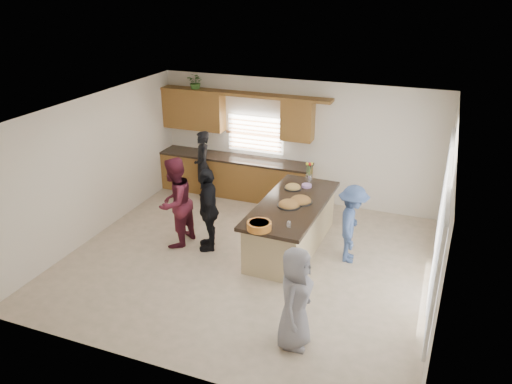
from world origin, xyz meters
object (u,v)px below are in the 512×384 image
at_px(woman_right_back, 352,224).
at_px(woman_right_front, 295,298).
at_px(island, 292,226).
at_px(woman_left_front, 208,209).
at_px(woman_left_back, 203,166).
at_px(woman_left_mid, 175,203).
at_px(salad_bowl, 259,225).

distance_m(woman_right_back, woman_right_front, 2.59).
distance_m(island, woman_right_front, 2.79).
height_order(woman_left_front, woman_right_front, woman_left_front).
bearing_deg(woman_right_back, woman_left_front, 95.07).
relative_size(woman_left_back, woman_right_front, 1.07).
height_order(woman_left_mid, woman_left_front, woman_left_mid).
xyz_separation_m(island, woman_left_back, (-2.63, 1.49, 0.37)).
height_order(island, woman_right_front, woman_right_front).
relative_size(woman_left_mid, woman_left_front, 1.08).
bearing_deg(woman_right_back, salad_bowl, 124.64).
bearing_deg(woman_left_front, island, 87.14).
height_order(island, woman_left_back, woman_left_back).
bearing_deg(woman_left_back, island, 26.12).
distance_m(island, salad_bowl, 1.36).
bearing_deg(woman_right_front, salad_bowl, 37.02).
xyz_separation_m(woman_left_mid, woman_right_front, (3.00, -1.96, -0.12)).
distance_m(salad_bowl, woman_right_front, 1.79).
distance_m(salad_bowl, woman_left_front, 1.44).
bearing_deg(woman_left_front, woman_right_back, 76.87).
bearing_deg(woman_left_mid, woman_left_front, 102.44).
relative_size(salad_bowl, woman_right_back, 0.28).
bearing_deg(woman_left_front, woman_right_front, 24.28).
relative_size(salad_bowl, woman_left_back, 0.25).
xyz_separation_m(island, woman_left_mid, (-2.13, -0.67, 0.43)).
height_order(woman_left_back, woman_right_front, woman_left_back).
bearing_deg(salad_bowl, woman_right_back, 40.82).
relative_size(woman_left_back, woman_left_mid, 0.92).
xyz_separation_m(woman_left_front, woman_right_front, (2.34, -2.06, -0.05)).
height_order(woman_left_mid, woman_right_back, woman_left_mid).
relative_size(woman_left_front, woman_right_back, 1.11).
distance_m(woman_left_front, woman_right_front, 3.11).
relative_size(island, woman_right_back, 1.85).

